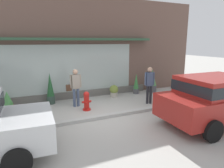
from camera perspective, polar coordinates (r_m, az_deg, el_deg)
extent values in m
plane|color=#B2AFA8|center=(8.05, -2.48, -8.94)|extent=(60.00, 60.00, 0.00)
cube|color=#B2B2AD|center=(7.85, -1.92, -9.01)|extent=(14.00, 0.24, 0.12)
cube|color=brown|center=(10.56, -9.33, 9.97)|extent=(14.00, 0.36, 5.07)
cube|color=#ADBCB7|center=(10.27, -12.80, 4.09)|extent=(7.09, 0.03, 2.38)
cube|color=#2D5138|center=(10.22, -8.87, 12.30)|extent=(7.69, 0.56, 0.12)
cube|color=#605E59|center=(10.68, -8.59, -2.77)|extent=(7.49, 0.20, 0.36)
cylinder|color=red|center=(8.75, -7.08, -7.07)|extent=(0.34, 0.34, 0.06)
cylinder|color=red|center=(8.66, -7.14, -5.13)|extent=(0.22, 0.22, 0.56)
sphere|color=red|center=(8.56, -7.20, -2.92)|extent=(0.25, 0.25, 0.25)
cylinder|color=red|center=(8.61, -8.11, -5.07)|extent=(0.10, 0.09, 0.09)
cylinder|color=red|center=(8.69, -6.19, -4.85)|extent=(0.10, 0.09, 0.09)
cylinder|color=red|center=(8.51, -6.83, -5.23)|extent=(0.09, 0.10, 0.09)
cylinder|color=#475675|center=(9.18, -10.52, -3.78)|extent=(0.12, 0.12, 0.83)
cylinder|color=#475675|center=(9.22, -9.47, -3.67)|extent=(0.12, 0.12, 0.83)
cube|color=#9E9384|center=(9.03, -10.16, 0.69)|extent=(0.33, 0.20, 0.62)
sphere|color=tan|center=(8.96, -10.25, 3.37)|extent=(0.22, 0.22, 0.22)
cylinder|color=#9E9384|center=(8.98, -11.49, 0.68)|extent=(0.08, 0.08, 0.59)
cylinder|color=#9E9384|center=(9.08, -8.84, 0.90)|extent=(0.08, 0.08, 0.59)
cube|color=#472D1E|center=(9.04, -12.00, -1.06)|extent=(0.24, 0.10, 0.28)
cylinder|color=#232328|center=(9.65, 10.76, -2.95)|extent=(0.12, 0.12, 0.85)
cylinder|color=#232328|center=(9.61, 9.89, -2.98)|extent=(0.12, 0.12, 0.85)
cube|color=#475675|center=(9.47, 10.49, 1.36)|extent=(0.34, 0.28, 0.63)
sphere|color=tan|center=(9.40, 10.59, 3.98)|extent=(0.23, 0.23, 0.23)
cylinder|color=#475675|center=(9.52, 11.61, 1.48)|extent=(0.08, 0.08, 0.60)
cylinder|color=#475675|center=(9.41, 9.37, 1.44)|extent=(0.08, 0.08, 0.60)
cube|color=maroon|center=(8.05, 27.54, -4.90)|extent=(4.20, 2.00, 0.78)
cube|color=maroon|center=(7.74, 27.02, -0.43)|extent=(2.33, 1.80, 0.63)
cube|color=#1E2328|center=(7.74, 27.02, -0.43)|extent=(2.37, 1.82, 0.34)
cylinder|color=black|center=(9.70, 27.82, -4.61)|extent=(0.67, 0.20, 0.67)
cylinder|color=black|center=(7.93, 15.85, -7.17)|extent=(0.67, 0.20, 0.67)
cylinder|color=black|center=(6.66, 26.46, -11.73)|extent=(0.67, 0.20, 0.67)
cylinder|color=black|center=(6.82, -24.02, -11.06)|extent=(0.65, 0.22, 0.64)
cylinder|color=black|center=(5.10, -25.02, -19.19)|extent=(0.65, 0.22, 0.64)
cylinder|color=#B7B2A3|center=(10.70, 0.55, -2.95)|extent=(0.38, 0.38, 0.23)
sphere|color=olive|center=(10.64, 0.55, -1.51)|extent=(0.45, 0.45, 0.45)
sphere|color=white|center=(10.67, 0.71, -0.76)|extent=(0.13, 0.13, 0.13)
sphere|color=#B266B7|center=(10.55, 0.37, -1.11)|extent=(0.09, 0.09, 0.09)
cylinder|color=#9E6042|center=(9.80, -27.08, -5.81)|extent=(0.50, 0.50, 0.20)
cone|color=#4C934C|center=(9.70, -27.30, -3.57)|extent=(0.45, 0.45, 0.60)
cylinder|color=#4C4C51|center=(11.42, 6.72, -1.97)|extent=(0.32, 0.32, 0.28)
cone|color=#3D8442|center=(11.30, 6.79, 0.77)|extent=(0.28, 0.28, 0.84)
cylinder|color=#4C4C51|center=(11.91, 11.12, -1.24)|extent=(0.51, 0.51, 0.40)
cone|color=#4C934C|center=(11.78, 11.24, 1.79)|extent=(0.46, 0.46, 0.88)
cylinder|color=#33473D|center=(9.92, -16.72, -4.26)|extent=(0.37, 0.37, 0.37)
cone|color=#23562D|center=(9.74, -16.97, -0.15)|extent=(0.33, 0.33, 1.08)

